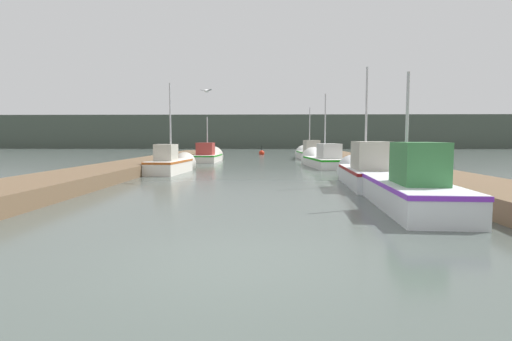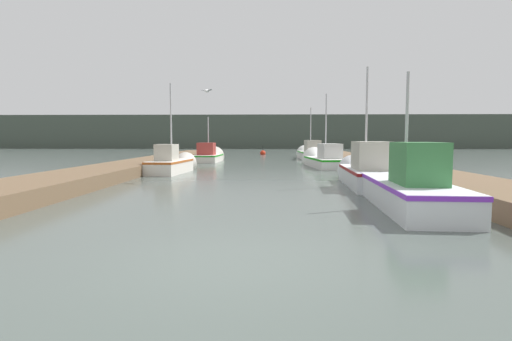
{
  "view_description": "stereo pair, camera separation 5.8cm",
  "coord_description": "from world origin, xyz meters",
  "px_view_note": "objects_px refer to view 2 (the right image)",
  "views": [
    {
      "loc": [
        0.44,
        -5.49,
        1.76
      ],
      "look_at": [
        0.1,
        8.04,
        0.66
      ],
      "focal_mm": 28.0,
      "sensor_mm": 36.0,
      "label": 1
    },
    {
      "loc": [
        0.5,
        -5.49,
        1.76
      ],
      "look_at": [
        0.1,
        8.04,
        0.66
      ],
      "focal_mm": 28.0,
      "sensor_mm": 36.0,
      "label": 2
    }
  ],
  "objects_px": {
    "fishing_boat_1": "(365,171)",
    "mooring_piling_0": "(201,152)",
    "fishing_boat_0": "(403,186)",
    "channel_buoy": "(263,153)",
    "mooring_piling_1": "(332,153)",
    "mooring_piling_2": "(444,182)",
    "fishing_boat_4": "(209,156)",
    "seagull_lead": "(207,91)",
    "fishing_boat_5": "(310,153)",
    "fishing_boat_2": "(173,164)",
    "fishing_boat_3": "(324,160)",
    "mooring_piling_3": "(360,160)"
  },
  "relations": [
    {
      "from": "fishing_boat_1",
      "to": "mooring_piling_0",
      "type": "xyz_separation_m",
      "value": [
        -9.39,
        18.99,
        0.02
      ]
    },
    {
      "from": "fishing_boat_0",
      "to": "mooring_piling_0",
      "type": "bearing_deg",
      "value": 115.24
    },
    {
      "from": "fishing_boat_0",
      "to": "channel_buoy",
      "type": "height_order",
      "value": "fishing_boat_0"
    },
    {
      "from": "mooring_piling_1",
      "to": "mooring_piling_2",
      "type": "distance_m",
      "value": 18.64
    },
    {
      "from": "fishing_boat_4",
      "to": "seagull_lead",
      "type": "distance_m",
      "value": 14.26
    },
    {
      "from": "fishing_boat_5",
      "to": "mooring_piling_0",
      "type": "height_order",
      "value": "fishing_boat_5"
    },
    {
      "from": "fishing_boat_2",
      "to": "mooring_piling_0",
      "type": "relative_size",
      "value": 4.37
    },
    {
      "from": "fishing_boat_3",
      "to": "mooring_piling_0",
      "type": "relative_size",
      "value": 5.81
    },
    {
      "from": "mooring_piling_0",
      "to": "mooring_piling_2",
      "type": "height_order",
      "value": "mooring_piling_2"
    },
    {
      "from": "fishing_boat_3",
      "to": "seagull_lead",
      "type": "height_order",
      "value": "fishing_boat_3"
    },
    {
      "from": "mooring_piling_1",
      "to": "fishing_boat_3",
      "type": "bearing_deg",
      "value": -105.68
    },
    {
      "from": "channel_buoy",
      "to": "seagull_lead",
      "type": "distance_m",
      "value": 26.3
    },
    {
      "from": "mooring_piling_0",
      "to": "seagull_lead",
      "type": "bearing_deg",
      "value": -79.59
    },
    {
      "from": "fishing_boat_1",
      "to": "channel_buoy",
      "type": "height_order",
      "value": "fishing_boat_1"
    },
    {
      "from": "fishing_boat_2",
      "to": "fishing_boat_4",
      "type": "relative_size",
      "value": 1.01
    },
    {
      "from": "fishing_boat_2",
      "to": "channel_buoy",
      "type": "bearing_deg",
      "value": 84.23
    },
    {
      "from": "fishing_boat_4",
      "to": "mooring_piling_0",
      "type": "bearing_deg",
      "value": 110.92
    },
    {
      "from": "fishing_boat_3",
      "to": "fishing_boat_4",
      "type": "xyz_separation_m",
      "value": [
        -7.94,
        5.25,
        -0.01
      ]
    },
    {
      "from": "seagull_lead",
      "to": "mooring_piling_0",
      "type": "bearing_deg",
      "value": 129.45
    },
    {
      "from": "fishing_boat_4",
      "to": "mooring_piling_0",
      "type": "relative_size",
      "value": 4.33
    },
    {
      "from": "fishing_boat_1",
      "to": "mooring_piling_3",
      "type": "relative_size",
      "value": 4.97
    },
    {
      "from": "mooring_piling_1",
      "to": "fishing_boat_0",
      "type": "bearing_deg",
      "value": -93.35
    },
    {
      "from": "fishing_boat_1",
      "to": "fishing_boat_3",
      "type": "height_order",
      "value": "fishing_boat_3"
    },
    {
      "from": "fishing_boat_4",
      "to": "fishing_boat_5",
      "type": "height_order",
      "value": "fishing_boat_5"
    },
    {
      "from": "fishing_boat_4",
      "to": "fishing_boat_5",
      "type": "bearing_deg",
      "value": 28.9
    },
    {
      "from": "fishing_boat_1",
      "to": "fishing_boat_5",
      "type": "height_order",
      "value": "fishing_boat_1"
    },
    {
      "from": "fishing_boat_4",
      "to": "fishing_boat_1",
      "type": "bearing_deg",
      "value": -59.42
    },
    {
      "from": "mooring_piling_0",
      "to": "fishing_boat_0",
      "type": "bearing_deg",
      "value": -68.26
    },
    {
      "from": "fishing_boat_5",
      "to": "fishing_boat_1",
      "type": "bearing_deg",
      "value": -92.57
    },
    {
      "from": "fishing_boat_2",
      "to": "mooring_piling_3",
      "type": "bearing_deg",
      "value": 11.87
    },
    {
      "from": "fishing_boat_1",
      "to": "mooring_piling_2",
      "type": "xyz_separation_m",
      "value": [
        0.99,
        -4.49,
        0.08
      ]
    },
    {
      "from": "mooring_piling_0",
      "to": "channel_buoy",
      "type": "bearing_deg",
      "value": 58.2
    },
    {
      "from": "fishing_boat_2",
      "to": "mooring_piling_3",
      "type": "relative_size",
      "value": 4.2
    },
    {
      "from": "fishing_boat_1",
      "to": "fishing_boat_3",
      "type": "bearing_deg",
      "value": 94.19
    },
    {
      "from": "mooring_piling_3",
      "to": "fishing_boat_3",
      "type": "bearing_deg",
      "value": 111.29
    },
    {
      "from": "mooring_piling_3",
      "to": "seagull_lead",
      "type": "bearing_deg",
      "value": -146.64
    },
    {
      "from": "mooring_piling_3",
      "to": "mooring_piling_2",
      "type": "bearing_deg",
      "value": -91.34
    },
    {
      "from": "fishing_boat_4",
      "to": "fishing_boat_5",
      "type": "distance_m",
      "value": 9.0
    },
    {
      "from": "fishing_boat_2",
      "to": "fishing_boat_5",
      "type": "height_order",
      "value": "fishing_boat_2"
    },
    {
      "from": "mooring_piling_1",
      "to": "seagull_lead",
      "type": "distance_m",
      "value": 14.94
    },
    {
      "from": "mooring_piling_0",
      "to": "fishing_boat_1",
      "type": "bearing_deg",
      "value": -63.7
    },
    {
      "from": "fishing_boat_4",
      "to": "mooring_piling_2",
      "type": "distance_m",
      "value": 21.65
    },
    {
      "from": "fishing_boat_2",
      "to": "mooring_piling_2",
      "type": "distance_m",
      "value": 13.54
    },
    {
      "from": "fishing_boat_2",
      "to": "mooring_piling_1",
      "type": "distance_m",
      "value": 13.11
    },
    {
      "from": "fishing_boat_4",
      "to": "mooring_piling_0",
      "type": "xyz_separation_m",
      "value": [
        -1.28,
        3.84,
        0.15
      ]
    },
    {
      "from": "fishing_boat_2",
      "to": "fishing_boat_3",
      "type": "relative_size",
      "value": 0.75
    },
    {
      "from": "mooring_piling_1",
      "to": "fishing_boat_5",
      "type": "bearing_deg",
      "value": 102.18
    },
    {
      "from": "fishing_boat_2",
      "to": "seagull_lead",
      "type": "bearing_deg",
      "value": -52.68
    },
    {
      "from": "fishing_boat_4",
      "to": "mooring_piling_3",
      "type": "xyz_separation_m",
      "value": [
        9.35,
        -8.86,
        0.17
      ]
    },
    {
      "from": "fishing_boat_0",
      "to": "channel_buoy",
      "type": "bearing_deg",
      "value": 100.88
    }
  ]
}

